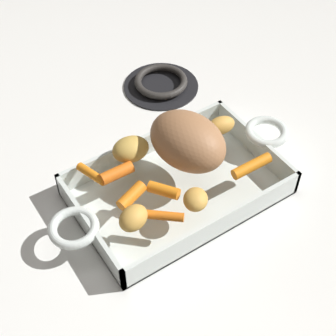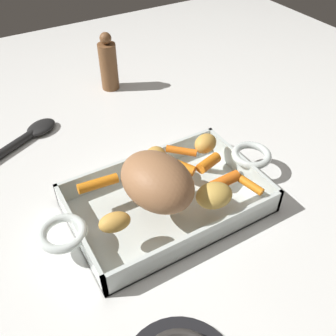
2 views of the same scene
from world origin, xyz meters
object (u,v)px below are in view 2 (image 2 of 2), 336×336
(baby_carrot_center_right, at_px, (248,183))
(baby_carrot_long, at_px, (181,151))
(roasting_dish, at_px, (167,201))
(potato_golden_large, at_px, (115,222))
(potato_near_roast, at_px, (156,155))
(serving_spoon, at_px, (27,137))
(baby_carrot_northwest, at_px, (182,166))
(baby_carrot_short, at_px, (225,181))
(baby_carrot_center_left, at_px, (209,163))
(baby_carrot_northeast, at_px, (98,183))
(pork_roast, at_px, (157,181))
(pepper_mill, at_px, (108,64))
(potato_corner, at_px, (214,195))
(potato_whole, at_px, (205,143))

(baby_carrot_center_right, relative_size, baby_carrot_long, 0.99)
(roasting_dish, distance_m, potato_golden_large, 0.13)
(baby_carrot_long, distance_m, potato_near_roast, 0.05)
(potato_golden_large, distance_m, serving_spoon, 0.38)
(baby_carrot_long, bearing_deg, baby_carrot_northwest, -121.76)
(baby_carrot_short, xyz_separation_m, potato_golden_large, (-0.21, 0.01, 0.01))
(baby_carrot_center_left, bearing_deg, baby_carrot_center_right, -68.61)
(baby_carrot_northeast, relative_size, baby_carrot_northwest, 1.40)
(roasting_dish, distance_m, baby_carrot_long, 0.10)
(pork_roast, height_order, potato_golden_large, pork_roast)
(baby_carrot_northeast, xyz_separation_m, potato_golden_large, (-0.01, -0.10, 0.01))
(pepper_mill, bearing_deg, potato_golden_large, -112.54)
(roasting_dish, distance_m, pork_roast, 0.09)
(potato_near_roast, bearing_deg, baby_carrot_northeast, -175.18)
(baby_carrot_center_right, relative_size, baby_carrot_short, 1.05)
(potato_golden_large, bearing_deg, pork_roast, 13.94)
(baby_carrot_northeast, distance_m, baby_carrot_northwest, 0.15)
(baby_carrot_long, bearing_deg, pepper_mill, 87.27)
(baby_carrot_northeast, bearing_deg, pork_roast, -46.23)
(pork_roast, relative_size, serving_spoon, 0.66)
(baby_carrot_center_left, distance_m, potato_near_roast, 0.10)
(pork_roast, distance_m, baby_carrot_short, 0.13)
(potato_golden_large, height_order, potato_near_roast, potato_golden_large)
(baby_carrot_center_right, xyz_separation_m, baby_carrot_northwest, (-0.08, 0.09, 0.00))
(baby_carrot_long, distance_m, potato_corner, 0.14)
(baby_carrot_long, xyz_separation_m, serving_spoon, (-0.24, 0.27, -0.05))
(baby_carrot_center_right, relative_size, potato_golden_large, 1.16)
(potato_whole, bearing_deg, baby_carrot_center_left, -116.98)
(baby_carrot_center_right, height_order, potato_whole, potato_whole)
(potato_near_roast, bearing_deg, baby_carrot_long, -5.03)
(pork_roast, bearing_deg, pepper_mill, 76.01)
(baby_carrot_northwest, bearing_deg, potato_near_roast, 122.04)
(baby_carrot_long, distance_m, pepper_mill, 0.39)
(baby_carrot_northwest, xyz_separation_m, potato_whole, (0.07, 0.03, 0.01))
(potato_near_roast, bearing_deg, potato_corner, -77.88)
(baby_carrot_center_left, height_order, baby_carrot_short, same)
(baby_carrot_center_right, xyz_separation_m, potato_golden_large, (-0.24, 0.03, 0.01))
(baby_carrot_center_right, relative_size, baby_carrot_northwest, 1.16)
(baby_carrot_center_left, xyz_separation_m, serving_spoon, (-0.26, 0.33, -0.05))
(roasting_dish, height_order, potato_corner, potato_corner)
(baby_carrot_short, height_order, potato_whole, potato_whole)
(baby_carrot_center_left, distance_m, potato_golden_large, 0.21)
(pork_roast, height_order, baby_carrot_center_right, pork_roast)
(baby_carrot_center_left, relative_size, pepper_mill, 0.33)
(baby_carrot_center_left, relative_size, potato_whole, 1.03)
(baby_carrot_center_left, xyz_separation_m, baby_carrot_long, (-0.02, 0.06, -0.00))
(potato_near_roast, bearing_deg, potato_golden_large, -140.40)
(baby_carrot_short, height_order, potato_golden_large, potato_golden_large)
(baby_carrot_center_left, distance_m, baby_carrot_northwest, 0.05)
(baby_carrot_short, xyz_separation_m, pepper_mill, (-0.00, 0.50, 0.01))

